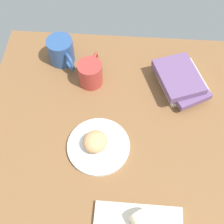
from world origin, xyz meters
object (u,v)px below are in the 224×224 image
Objects in this scene: scone_pastry at (95,142)px; coffee_mug at (91,73)px; book_stack at (180,80)px; second_mug at (61,51)px; round_plate at (99,146)px.

scone_pastry is 0.58× the size of coffee_mug.
book_stack is at bearing -46.07° from scone_pastry.
second_mug reaches higher than book_stack.
coffee_mug reaches higher than round_plate.
scone_pastry is at bearing -155.69° from second_mug.
book_stack is 1.80× the size of coffee_mug.
second_mug reaches higher than scone_pastry.
coffee_mug is 1.02× the size of second_mug.
second_mug is (9.10, 43.66, 1.59)cm from book_stack.
coffee_mug is at bearing -127.58° from second_mug.
round_plate is 1.52× the size of second_mug.
scone_pastry is 0.59× the size of second_mug.
second_mug reaches higher than round_plate.
scone_pastry is 26.86cm from coffee_mug.
scone_pastry is 38.27cm from book_stack.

